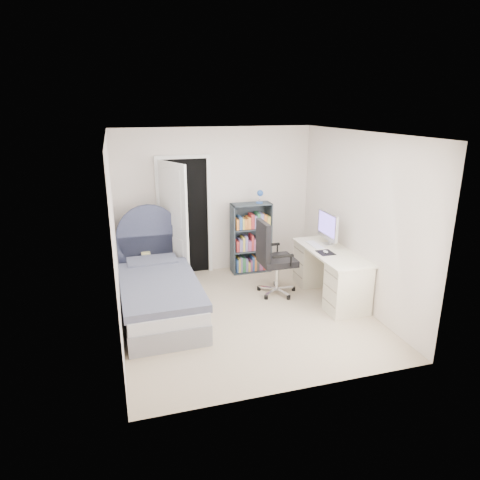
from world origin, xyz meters
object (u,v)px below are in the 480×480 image
object	(u,v)px
bed	(158,291)
nightstand	(149,263)
floor_lamp	(173,251)
bookcase	(251,240)
office_chair	(272,255)
desk	(330,272)

from	to	relation	value
bed	nightstand	world-z (taller)	bed
floor_lamp	bookcase	world-z (taller)	bookcase
nightstand	office_chair	size ratio (longest dim) A/B	0.50
floor_lamp	desk	distance (m)	2.55
floor_lamp	bookcase	size ratio (longest dim) A/B	0.90
bed	bookcase	bearing A→B (deg)	32.32
bed	nightstand	size ratio (longest dim) A/B	3.76
bookcase	office_chair	xyz separation A→B (m)	(0.00, -1.01, 0.08)
nightstand	bed	bearing A→B (deg)	-87.07
desk	office_chair	bearing A→B (deg)	157.15
floor_lamp	desk	size ratio (longest dim) A/B	0.86
nightstand	desk	world-z (taller)	desk
nightstand	office_chair	world-z (taller)	office_chair
nightstand	office_chair	distance (m)	2.02
bed	floor_lamp	world-z (taller)	bed
floor_lamp	bookcase	xyz separation A→B (m)	(1.38, 0.09, 0.03)
floor_lamp	desk	bearing A→B (deg)	-29.84
bed	bookcase	world-z (taller)	bookcase
floor_lamp	office_chair	size ratio (longest dim) A/B	1.12
bookcase	bed	bearing A→B (deg)	-147.68
office_chair	desk	bearing A→B (deg)	-22.85
bed	bookcase	size ratio (longest dim) A/B	1.51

